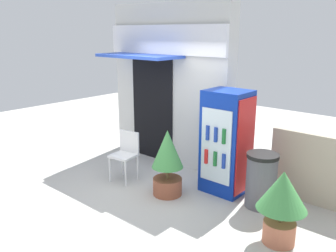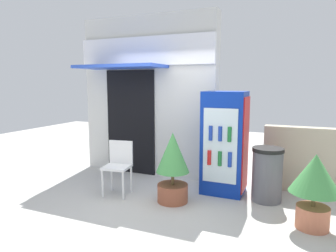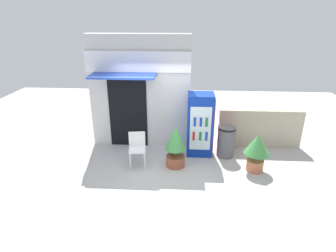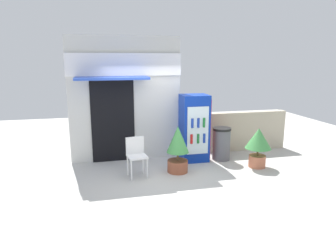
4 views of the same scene
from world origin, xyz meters
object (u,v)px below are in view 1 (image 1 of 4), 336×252
object	(u,v)px
plastic_chair	(126,152)
potted_plant_curbside	(282,199)
potted_plant_near_shop	(167,160)
trash_bin	(261,180)
drink_cooler	(226,142)

from	to	relation	value
plastic_chair	potted_plant_curbside	bearing A→B (deg)	-1.82
potted_plant_near_shop	trash_bin	distance (m)	1.52
drink_cooler	potted_plant_curbside	distance (m)	1.65
potted_plant_near_shop	potted_plant_curbside	world-z (taller)	potted_plant_near_shop
drink_cooler	potted_plant_near_shop	world-z (taller)	drink_cooler
drink_cooler	trash_bin	xyz separation A→B (m)	(0.72, -0.12, -0.44)
plastic_chair	trash_bin	xyz separation A→B (m)	(2.36, 0.66, -0.10)
plastic_chair	drink_cooler	bearing A→B (deg)	25.38
drink_cooler	trash_bin	size ratio (longest dim) A/B	2.01
drink_cooler	plastic_chair	bearing A→B (deg)	-154.62
plastic_chair	potted_plant_near_shop	bearing A→B (deg)	1.26
potted_plant_near_shop	potted_plant_curbside	xyz separation A→B (m)	(2.02, -0.12, 0.00)
drink_cooler	potted_plant_curbside	size ratio (longest dim) A/B	1.76
potted_plant_near_shop	drink_cooler	bearing A→B (deg)	49.30
trash_bin	potted_plant_curbside	bearing A→B (deg)	-49.19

